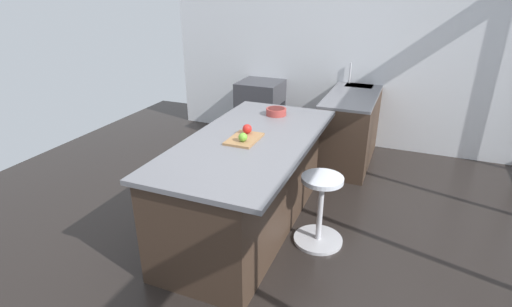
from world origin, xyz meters
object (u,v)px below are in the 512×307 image
object	(u,v)px
kitchen_island	(246,183)
apple_green	(243,137)
stool_by_window	(320,212)
cutting_board	(244,139)
fruit_bowl	(276,111)
apple_red	(247,129)
oven_range	(261,110)

from	to	relation	value
kitchen_island	apple_green	xyz separation A→B (m)	(0.14, 0.03, 0.51)
stool_by_window	cutting_board	xyz separation A→B (m)	(0.07, -0.69, 0.61)
apple_green	fruit_bowl	world-z (taller)	apple_green
kitchen_island	cutting_board	size ratio (longest dim) A/B	5.94
stool_by_window	apple_green	world-z (taller)	apple_green
kitchen_island	apple_red	world-z (taller)	apple_red
oven_range	apple_red	bearing A→B (deg)	18.62
stool_by_window	apple_green	size ratio (longest dim) A/B	8.47
oven_range	stool_by_window	size ratio (longest dim) A/B	1.33
apple_red	fruit_bowl	xyz separation A→B (m)	(-0.66, 0.04, -0.02)
stool_by_window	cutting_board	bearing A→B (deg)	-84.54
kitchen_island	apple_green	distance (m)	0.53
fruit_bowl	apple_green	bearing A→B (deg)	0.25
kitchen_island	fruit_bowl	bearing A→B (deg)	177.54
kitchen_island	apple_green	size ratio (longest dim) A/B	27.91
stool_by_window	apple_red	size ratio (longest dim) A/B	7.77
stool_by_window	fruit_bowl	size ratio (longest dim) A/B	3.12
cutting_board	fruit_bowl	bearing A→B (deg)	178.47
stool_by_window	apple_red	distance (m)	0.97
apple_red	apple_green	size ratio (longest dim) A/B	1.09
stool_by_window	cutting_board	world-z (taller)	cutting_board
apple_green	apple_red	bearing A→B (deg)	-167.18
apple_red	fruit_bowl	size ratio (longest dim) A/B	0.40
oven_range	apple_red	xyz separation A→B (m)	(2.19, 0.74, 0.54)
oven_range	apple_red	world-z (taller)	apple_red
fruit_bowl	cutting_board	bearing A→B (deg)	-1.53
oven_range	fruit_bowl	bearing A→B (deg)	26.91
oven_range	stool_by_window	xyz separation A→B (m)	(2.24, 1.45, -0.12)
cutting_board	apple_red	distance (m)	0.12
cutting_board	fruit_bowl	world-z (taller)	fruit_bowl
kitchen_island	apple_green	world-z (taller)	apple_green
kitchen_island	cutting_board	bearing A→B (deg)	10.04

